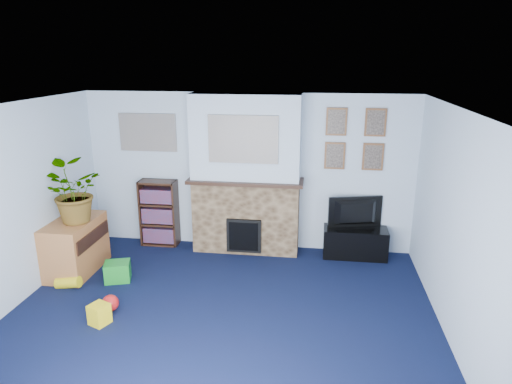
# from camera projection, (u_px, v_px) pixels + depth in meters

# --- Properties ---
(floor) EXTENTS (5.00, 4.50, 0.01)m
(floor) POSITION_uv_depth(u_px,v_px,m) (218.00, 322.00, 5.19)
(floor) COLOR black
(floor) RESTS_ON ground
(ceiling) EXTENTS (5.00, 4.50, 0.01)m
(ceiling) POSITION_uv_depth(u_px,v_px,m) (212.00, 110.00, 4.50)
(ceiling) COLOR white
(ceiling) RESTS_ON wall_back
(wall_back) EXTENTS (5.00, 0.04, 2.40)m
(wall_back) POSITION_uv_depth(u_px,v_px,m) (248.00, 172.00, 6.98)
(wall_back) COLOR silver
(wall_back) RESTS_ON ground
(wall_front) EXTENTS (5.00, 0.04, 2.40)m
(wall_front) POSITION_uv_depth(u_px,v_px,m) (132.00, 357.00, 2.71)
(wall_front) COLOR silver
(wall_front) RESTS_ON ground
(wall_left) EXTENTS (0.04, 4.50, 2.40)m
(wall_left) POSITION_uv_depth(u_px,v_px,m) (0.00, 213.00, 5.17)
(wall_left) COLOR silver
(wall_left) RESTS_ON ground
(wall_right) EXTENTS (0.04, 4.50, 2.40)m
(wall_right) POSITION_uv_depth(u_px,v_px,m) (462.00, 236.00, 4.52)
(wall_right) COLOR silver
(wall_right) RESTS_ON ground
(chimney_breast) EXTENTS (1.72, 0.50, 2.40)m
(chimney_breast) POSITION_uv_depth(u_px,v_px,m) (246.00, 177.00, 6.79)
(chimney_breast) COLOR brown
(chimney_breast) RESTS_ON ground
(collage_main) EXTENTS (1.00, 0.03, 0.68)m
(collage_main) POSITION_uv_depth(u_px,v_px,m) (243.00, 139.00, 6.42)
(collage_main) COLOR gray
(collage_main) RESTS_ON chimney_breast
(collage_left) EXTENTS (0.90, 0.03, 0.58)m
(collage_left) POSITION_uv_depth(u_px,v_px,m) (148.00, 132.00, 7.00)
(collage_left) COLOR gray
(collage_left) RESTS_ON wall_back
(portrait_tl) EXTENTS (0.30, 0.03, 0.40)m
(portrait_tl) POSITION_uv_depth(u_px,v_px,m) (336.00, 122.00, 6.56)
(portrait_tl) COLOR brown
(portrait_tl) RESTS_ON wall_back
(portrait_tr) EXTENTS (0.30, 0.03, 0.40)m
(portrait_tr) POSITION_uv_depth(u_px,v_px,m) (376.00, 122.00, 6.49)
(portrait_tr) COLOR brown
(portrait_tr) RESTS_ON wall_back
(portrait_bl) EXTENTS (0.30, 0.03, 0.40)m
(portrait_bl) POSITION_uv_depth(u_px,v_px,m) (335.00, 156.00, 6.71)
(portrait_bl) COLOR brown
(portrait_bl) RESTS_ON wall_back
(portrait_br) EXTENTS (0.30, 0.03, 0.40)m
(portrait_br) POSITION_uv_depth(u_px,v_px,m) (373.00, 157.00, 6.63)
(portrait_br) COLOR brown
(portrait_br) RESTS_ON wall_back
(tv_stand) EXTENTS (0.94, 0.40, 0.45)m
(tv_stand) POSITION_uv_depth(u_px,v_px,m) (355.00, 242.00, 6.84)
(tv_stand) COLOR black
(tv_stand) RESTS_ON ground
(television) EXTENTS (0.82, 0.31, 0.47)m
(television) POSITION_uv_depth(u_px,v_px,m) (357.00, 213.00, 6.72)
(television) COLOR black
(television) RESTS_ON tv_stand
(bookshelf) EXTENTS (0.58, 0.28, 1.05)m
(bookshelf) POSITION_uv_depth(u_px,v_px,m) (159.00, 214.00, 7.23)
(bookshelf) COLOR black
(bookshelf) RESTS_ON ground
(sideboard) EXTENTS (0.53, 0.96, 0.75)m
(sideboard) POSITION_uv_depth(u_px,v_px,m) (76.00, 248.00, 6.34)
(sideboard) COLOR #B06B38
(sideboard) RESTS_ON ground
(potted_plant) EXTENTS (0.82, 0.73, 0.83)m
(potted_plant) POSITION_uv_depth(u_px,v_px,m) (70.00, 193.00, 6.05)
(potted_plant) COLOR #26661E
(potted_plant) RESTS_ON sideboard
(mantel_clock) EXTENTS (0.09, 0.05, 0.13)m
(mantel_clock) POSITION_uv_depth(u_px,v_px,m) (242.00, 175.00, 6.74)
(mantel_clock) COLOR gold
(mantel_clock) RESTS_ON chimney_breast
(mantel_candle) EXTENTS (0.04, 0.04, 0.14)m
(mantel_candle) POSITION_uv_depth(u_px,v_px,m) (263.00, 175.00, 6.70)
(mantel_candle) COLOR #B2BFC6
(mantel_candle) RESTS_ON chimney_breast
(mantel_teddy) EXTENTS (0.13, 0.13, 0.13)m
(mantel_teddy) POSITION_uv_depth(u_px,v_px,m) (206.00, 174.00, 6.82)
(mantel_teddy) COLOR gray
(mantel_teddy) RESTS_ON chimney_breast
(mantel_can) EXTENTS (0.06, 0.06, 0.12)m
(mantel_can) POSITION_uv_depth(u_px,v_px,m) (297.00, 177.00, 6.64)
(mantel_can) COLOR yellow
(mantel_can) RESTS_ON chimney_breast
(green_crate) EXTENTS (0.39, 0.35, 0.26)m
(green_crate) POSITION_uv_depth(u_px,v_px,m) (118.00, 271.00, 6.12)
(green_crate) COLOR #198C26
(green_crate) RESTS_ON ground
(toy_ball) EXTENTS (0.20, 0.20, 0.20)m
(toy_ball) POSITION_uv_depth(u_px,v_px,m) (110.00, 304.00, 5.41)
(toy_ball) COLOR red
(toy_ball) RESTS_ON ground
(toy_block) EXTENTS (0.25, 0.25, 0.24)m
(toy_block) POSITION_uv_depth(u_px,v_px,m) (99.00, 315.00, 5.14)
(toy_block) COLOR yellow
(toy_block) RESTS_ON ground
(toy_tube) EXTENTS (0.34, 0.15, 0.19)m
(toy_tube) POSITION_uv_depth(u_px,v_px,m) (68.00, 283.00, 5.95)
(toy_tube) COLOR yellow
(toy_tube) RESTS_ON ground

